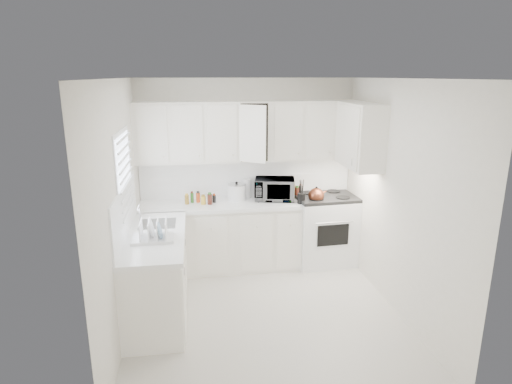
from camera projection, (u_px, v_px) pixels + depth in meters
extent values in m
plane|color=silver|center=(265.00, 313.00, 4.93)|extent=(3.20, 3.20, 0.00)
plane|color=white|center=(266.00, 78.00, 4.25)|extent=(3.20, 3.20, 0.00)
plane|color=white|center=(247.00, 172.00, 6.12)|extent=(3.00, 0.00, 3.00)
plane|color=white|center=(303.00, 269.00, 3.06)|extent=(3.00, 0.00, 3.00)
plane|color=white|center=(120.00, 211.00, 4.38)|extent=(0.00, 3.20, 3.20)
plane|color=white|center=(398.00, 199.00, 4.80)|extent=(0.00, 3.20, 3.20)
cube|color=white|center=(221.00, 205.00, 5.87)|extent=(2.24, 0.64, 0.05)
cube|color=white|center=(155.00, 237.00, 4.71)|extent=(0.64, 1.62, 0.05)
cube|color=white|center=(247.00, 177.00, 6.13)|extent=(2.98, 0.02, 0.55)
cube|color=white|center=(125.00, 212.00, 4.59)|extent=(0.02, 1.60, 0.55)
imported|color=gray|center=(275.00, 187.00, 5.98)|extent=(0.59, 0.40, 0.37)
cylinder|color=white|center=(247.00, 188.00, 6.10)|extent=(0.12, 0.12, 0.27)
cylinder|color=olive|center=(187.00, 197.00, 5.90)|extent=(0.06, 0.06, 0.13)
cylinder|color=#2D6722|center=(193.00, 199.00, 5.83)|extent=(0.06, 0.06, 0.13)
cylinder|color=#D2491C|center=(198.00, 197.00, 5.92)|extent=(0.06, 0.06, 0.13)
cylinder|color=gold|center=(204.00, 198.00, 5.85)|extent=(0.06, 0.06, 0.13)
cylinder|color=#502117|center=(209.00, 196.00, 5.94)|extent=(0.06, 0.06, 0.13)
cylinder|color=black|center=(215.00, 198.00, 5.87)|extent=(0.06, 0.06, 0.13)
cylinder|color=#D2491C|center=(289.00, 191.00, 6.13)|extent=(0.06, 0.06, 0.19)
cylinder|color=gold|center=(293.00, 191.00, 6.08)|extent=(0.06, 0.06, 0.19)
cylinder|color=#502117|center=(296.00, 190.00, 6.15)|extent=(0.06, 0.06, 0.19)
cylinder|color=black|center=(301.00, 191.00, 6.10)|extent=(0.06, 0.06, 0.19)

